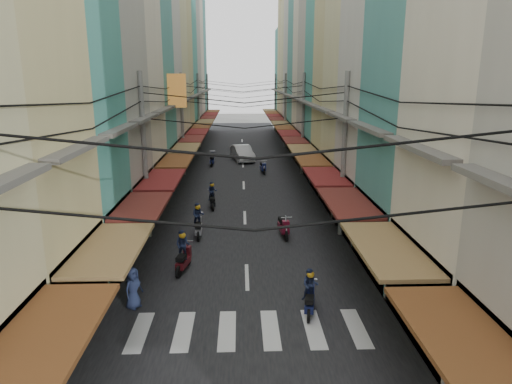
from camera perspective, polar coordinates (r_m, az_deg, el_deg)
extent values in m
plane|color=slate|center=(20.74, -1.23, -8.27)|extent=(160.00, 160.00, 0.00)
cube|color=black|center=(39.94, -1.63, 2.86)|extent=(10.00, 80.00, 0.02)
cube|color=gray|center=(40.43, -10.89, 2.77)|extent=(3.00, 80.00, 0.06)
cube|color=gray|center=(40.50, 7.62, 2.92)|extent=(3.00, 80.00, 0.06)
cube|color=silver|center=(15.71, -14.34, -16.57)|extent=(0.55, 2.40, 0.01)
cube|color=silver|center=(15.48, -9.05, -16.78)|extent=(0.55, 2.40, 0.01)
cube|color=silver|center=(15.37, -3.63, -16.85)|extent=(0.55, 2.40, 0.01)
cube|color=silver|center=(15.39, 1.82, -16.78)|extent=(0.55, 2.40, 0.01)
cube|color=silver|center=(15.54, 7.20, -16.57)|extent=(0.55, 2.40, 0.01)
cube|color=silver|center=(15.81, 12.43, -16.23)|extent=(0.55, 2.40, 0.01)
cube|color=brown|center=(10.32, -24.77, -15.96)|extent=(1.80, 4.34, 0.12)
cube|color=black|center=(15.34, -22.77, -11.42)|extent=(1.20, 4.52, 3.20)
cube|color=olive|center=(14.34, -17.66, -6.68)|extent=(1.80, 4.33, 0.12)
cube|color=#595651|center=(13.79, -21.22, 5.13)|extent=(0.50, 4.23, 0.15)
cube|color=teal|center=(19.10, -27.41, 17.78)|extent=(6.00, 4.30, 19.25)
cube|color=black|center=(19.27, -18.15, -5.72)|extent=(1.20, 4.13, 3.20)
cube|color=maroon|center=(18.48, -14.02, -1.71)|extent=(1.80, 3.96, 0.12)
cube|color=#595651|center=(18.06, -16.63, 7.47)|extent=(0.50, 3.87, 0.15)
cube|color=#A5A197|center=(23.55, -22.60, 19.39)|extent=(6.00, 5.14, 20.93)
cube|color=black|center=(23.62, -15.07, -1.82)|extent=(1.20, 4.94, 3.20)
cube|color=maroon|center=(22.98, -11.65, 1.55)|extent=(1.80, 4.73, 0.12)
cube|color=#595651|center=(22.64, -13.68, 8.95)|extent=(0.50, 4.63, 0.15)
cube|color=beige|center=(28.24, -18.64, 15.14)|extent=(6.00, 4.95, 17.43)
cube|color=black|center=(28.39, -12.85, 1.02)|extent=(1.20, 4.75, 3.20)
cube|color=brown|center=(27.87, -9.97, 3.86)|extent=(1.80, 4.56, 0.12)
cube|color=#595651|center=(27.59, -11.60, 9.97)|extent=(0.50, 4.46, 0.15)
cube|color=teal|center=(33.04, -16.10, 14.14)|extent=(6.00, 4.99, 16.32)
cube|color=black|center=(33.18, -11.29, 3.00)|extent=(1.20, 4.80, 3.20)
cube|color=olive|center=(32.73, -8.80, 5.45)|extent=(1.80, 4.60, 0.12)
cube|color=#595651|center=(32.49, -10.17, 10.66)|extent=(0.50, 4.50, 0.15)
cube|color=beige|center=(37.90, -14.64, 19.17)|extent=(6.00, 4.65, 22.87)
cube|color=black|center=(37.87, -10.15, 4.45)|extent=(1.20, 4.46, 3.20)
cube|color=maroon|center=(37.47, -7.96, 6.60)|extent=(1.80, 4.27, 0.12)
cube|color=#595651|center=(37.26, -9.13, 11.15)|extent=(0.50, 4.18, 0.15)
cube|color=beige|center=(42.48, -13.12, 17.14)|extent=(6.00, 4.89, 20.58)
cube|color=black|center=(42.53, -9.27, 5.56)|extent=(1.20, 4.70, 3.20)
cube|color=maroon|center=(42.18, -7.31, 7.48)|extent=(1.80, 4.50, 0.12)
cube|color=#595651|center=(41.99, -8.34, 11.52)|extent=(0.50, 4.40, 0.15)
cube|color=tan|center=(47.07, -11.94, 15.59)|extent=(6.00, 4.52, 18.44)
cube|color=black|center=(47.15, -8.57, 6.44)|extent=(1.20, 4.34, 3.20)
cube|color=brown|center=(46.84, -6.79, 8.17)|extent=(1.80, 4.16, 0.12)
cube|color=#595651|center=(46.67, -7.71, 11.82)|extent=(0.50, 4.07, 0.15)
cube|color=teal|center=(51.90, -11.07, 16.70)|extent=(6.00, 5.20, 20.63)
cube|color=black|center=(51.94, -7.97, 7.18)|extent=(1.20, 4.99, 3.20)
cube|color=olive|center=(51.65, -6.35, 8.75)|extent=(1.80, 4.78, 0.12)
cube|color=#595651|center=(51.50, -7.18, 12.06)|extent=(0.50, 4.68, 0.15)
cube|color=#A5A197|center=(57.00, -10.33, 18.05)|extent=(6.00, 4.94, 23.70)
cube|color=black|center=(56.95, -7.46, 7.82)|extent=(1.20, 4.74, 3.20)
cube|color=maroon|center=(56.69, -5.98, 9.26)|extent=(1.80, 4.55, 0.12)
cube|color=#595651|center=(56.55, -6.73, 12.27)|extent=(0.50, 4.45, 0.15)
cube|color=beige|center=(61.83, -9.61, 16.57)|extent=(6.00, 4.96, 21.12)
cube|color=black|center=(61.85, -7.04, 8.35)|extent=(1.20, 4.76, 3.20)
cube|color=maroon|center=(61.61, -5.67, 9.67)|extent=(1.80, 4.56, 0.12)
cube|color=#595651|center=(61.48, -6.36, 12.44)|extent=(0.50, 4.46, 0.15)
cube|color=teal|center=(66.77, -9.02, 15.90)|extent=(6.00, 5.04, 19.90)
cube|color=black|center=(66.81, -6.67, 8.80)|extent=(1.20, 4.84, 3.20)
cube|color=brown|center=(66.58, -5.40, 10.02)|extent=(1.80, 4.64, 0.12)
cube|color=#595651|center=(66.47, -6.03, 12.59)|extent=(0.50, 4.54, 0.15)
cube|color=brown|center=(31.43, -9.85, 12.38)|extent=(1.20, 0.40, 2.20)
cube|color=brown|center=(10.17, 24.55, -16.41)|extent=(1.80, 4.35, 0.12)
cube|color=black|center=(15.27, 21.09, -11.38)|extent=(1.20, 4.78, 3.20)
cube|color=olive|center=(14.21, 15.98, -6.74)|extent=(1.80, 4.58, 0.12)
cube|color=#595651|center=(13.68, 19.45, 5.21)|extent=(0.50, 4.48, 0.15)
cube|color=teal|center=(19.42, 23.60, 11.91)|extent=(6.00, 5.03, 15.08)
cube|color=black|center=(19.60, 15.49, -5.18)|extent=(1.20, 4.83, 3.20)
cube|color=maroon|center=(18.79, 11.40, -1.30)|extent=(1.80, 4.63, 0.12)
cube|color=#595651|center=(18.39, 13.85, 7.77)|extent=(0.50, 4.53, 0.15)
cube|color=beige|center=(24.12, 19.21, 20.41)|extent=(6.00, 4.79, 21.66)
cube|color=black|center=(24.10, 12.07, -1.31)|extent=(1.20, 4.60, 3.20)
cube|color=maroon|center=(23.45, 8.69, 1.94)|extent=(1.80, 4.41, 0.12)
cube|color=#595651|center=(23.13, 10.58, 9.22)|extent=(0.50, 4.31, 0.15)
cube|color=beige|center=(28.48, 15.65, 18.68)|extent=(6.00, 4.52, 20.74)
cube|color=black|center=(28.50, 9.86, 1.22)|extent=(1.20, 4.34, 3.20)
cube|color=brown|center=(27.95, 6.96, 4.00)|extent=(1.80, 4.16, 0.12)
cube|color=#595651|center=(27.68, 8.50, 10.11)|extent=(0.50, 4.07, 0.15)
cube|color=tan|center=(32.55, 12.96, 12.40)|extent=(6.00, 4.12, 14.13)
cube|color=black|center=(32.65, 8.34, 2.95)|extent=(1.20, 3.96, 3.20)
cube|color=olive|center=(32.17, 5.79, 5.39)|extent=(1.80, 3.79, 0.12)
cube|color=#595651|center=(31.93, 7.10, 10.71)|extent=(0.50, 3.71, 0.15)
cube|color=teal|center=(36.69, 11.39, 15.45)|extent=(6.00, 4.40, 17.68)
cube|color=black|center=(36.78, 7.18, 4.27)|extent=(1.20, 4.23, 3.20)
cube|color=maroon|center=(36.35, 4.90, 6.44)|extent=(1.80, 4.05, 0.12)
cube|color=#595651|center=(36.14, 6.04, 11.15)|extent=(0.50, 3.96, 0.15)
cube|color=#A5A197|center=(41.23, 10.07, 18.78)|extent=(6.00, 4.64, 22.59)
cube|color=black|center=(41.18, 6.20, 5.38)|extent=(1.20, 4.45, 3.20)
cube|color=maroon|center=(40.80, 4.15, 7.32)|extent=(1.80, 4.26, 0.12)
cube|color=#595651|center=(40.62, 5.16, 11.52)|extent=(0.50, 4.17, 0.15)
cube|color=beige|center=(45.41, 8.87, 17.55)|extent=(6.00, 4.00, 21.25)
cube|color=black|center=(45.41, 5.44, 6.23)|extent=(1.20, 3.84, 3.20)
cube|color=brown|center=(45.07, 3.57, 8.00)|extent=(1.80, 3.68, 0.12)
cube|color=#595651|center=(44.90, 4.47, 11.80)|extent=(0.50, 3.60, 0.15)
cube|color=teal|center=(49.87, 7.90, 17.90)|extent=(6.00, 5.01, 22.33)
cube|color=black|center=(49.84, 4.78, 6.97)|extent=(1.20, 4.81, 3.20)
cube|color=olive|center=(49.53, 3.07, 8.58)|extent=(1.80, 4.61, 0.12)
cube|color=#595651|center=(49.38, 3.88, 12.04)|extent=(0.50, 4.51, 0.15)
cube|color=beige|center=(54.75, 6.93, 16.24)|extent=(6.00, 5.00, 19.71)
cube|color=black|center=(54.78, 4.17, 7.65)|extent=(1.20, 4.80, 3.20)
cube|color=maroon|center=(54.49, 2.61, 9.12)|extent=(1.80, 4.60, 0.12)
cube|color=#595651|center=(54.36, 3.34, 12.26)|extent=(0.50, 4.50, 0.15)
cube|color=beige|center=(59.33, 6.19, 14.73)|extent=(6.00, 4.32, 16.86)
cube|color=black|center=(59.38, 3.69, 8.18)|extent=(1.20, 4.15, 3.20)
cube|color=maroon|center=(59.12, 2.25, 9.53)|extent=(1.80, 3.97, 0.12)
cube|color=#595651|center=(59.00, 2.92, 12.43)|extent=(0.50, 3.89, 0.15)
cube|color=tan|center=(63.64, 5.66, 16.11)|extent=(6.00, 4.33, 19.96)
cube|color=black|center=(63.67, 3.31, 8.60)|extent=(1.20, 4.16, 3.20)
cube|color=brown|center=(63.42, 1.96, 9.86)|extent=(1.80, 3.99, 0.12)
cube|color=#595651|center=(63.30, 2.58, 12.57)|extent=(0.50, 3.90, 0.15)
cube|color=teal|center=(68.18, 5.09, 13.64)|extent=(6.00, 4.88, 14.34)
cube|color=black|center=(68.23, 2.96, 8.99)|extent=(1.20, 4.68, 3.20)
cube|color=olive|center=(68.00, 1.69, 10.17)|extent=(1.80, 4.49, 0.12)
cube|color=#595651|center=(67.89, 2.27, 12.69)|extent=(0.50, 4.39, 0.15)
cylinder|color=gray|center=(22.96, -13.75, 4.22)|extent=(0.26, 0.26, 8.20)
cylinder|color=gray|center=(23.05, 10.92, 4.42)|extent=(0.26, 0.26, 8.20)
cylinder|color=gray|center=(37.63, -9.21, 8.27)|extent=(0.26, 0.26, 8.20)
cylinder|color=gray|center=(37.69, 5.90, 8.39)|extent=(0.26, 0.26, 8.20)
cylinder|color=gray|center=(52.49, -7.20, 10.02)|extent=(0.26, 0.26, 8.20)
cylinder|color=gray|center=(52.53, 3.68, 10.11)|extent=(0.26, 0.26, 8.20)
cylinder|color=gray|center=(67.41, -6.07, 11.00)|extent=(0.26, 0.26, 8.20)
cylinder|color=gray|center=(67.44, 2.42, 11.07)|extent=(0.26, 0.26, 8.20)
imported|color=silver|center=(44.07, -1.70, 3.93)|extent=(5.55, 3.12, 1.85)
imported|color=black|center=(23.01, 16.21, -6.53)|extent=(1.71, 0.84, 1.13)
cylinder|color=black|center=(20.15, -8.83, -8.36)|extent=(0.10, 0.52, 0.52)
cylinder|color=black|center=(18.97, -9.28, -9.86)|extent=(0.10, 0.52, 0.52)
cube|color=#5A1218|center=(19.49, -9.06, -8.66)|extent=(0.34, 1.14, 0.28)
cube|color=black|center=(19.15, -9.19, -8.13)|extent=(0.32, 0.55, 0.18)
cube|color=#5A1218|center=(19.91, -8.90, -7.44)|extent=(0.30, 0.28, 0.55)
imported|color=#1D2543|center=(19.44, -9.08, -8.31)|extent=(0.52, 0.37, 1.32)
sphere|color=gold|center=(19.09, -9.20, -5.55)|extent=(0.28, 0.28, 0.28)
cylinder|color=black|center=(16.81, 6.39, -13.18)|extent=(0.09, 0.47, 0.47)
cylinder|color=black|center=(15.78, 7.03, -15.15)|extent=(0.09, 0.47, 0.47)
cube|color=#151C4F|center=(16.22, 6.71, -13.68)|extent=(0.31, 1.05, 0.25)
cube|color=black|center=(15.90, 6.87, -13.19)|extent=(0.29, 0.50, 0.16)
cube|color=#151C4F|center=(16.56, 6.47, -12.23)|extent=(0.27, 0.25, 0.50)
imported|color=#1D2543|center=(16.17, 6.73, -13.31)|extent=(0.48, 0.34, 1.21)
sphere|color=gold|center=(15.77, 6.82, -10.38)|extent=(0.25, 0.25, 0.25)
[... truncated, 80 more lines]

